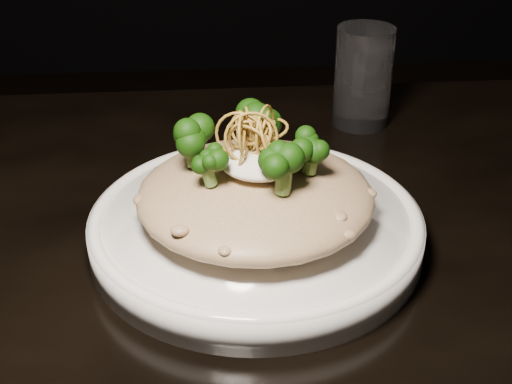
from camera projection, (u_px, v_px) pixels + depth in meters
table at (302, 323)px, 0.69m from camera, size 1.10×0.80×0.75m
plate at (256, 229)px, 0.65m from camera, size 0.30×0.30×0.03m
risotto at (255, 195)px, 0.63m from camera, size 0.21×0.21×0.05m
broccoli at (254, 142)px, 0.60m from camera, size 0.15×0.15×0.05m
cheese at (259, 161)px, 0.61m from camera, size 0.07×0.07×0.02m
shallots at (254, 131)px, 0.60m from camera, size 0.05×0.05×0.03m
drinking_glass at (363, 77)px, 0.86m from camera, size 0.09×0.09×0.12m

